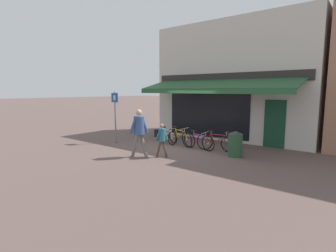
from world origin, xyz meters
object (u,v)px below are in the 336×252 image
Objects in this scene: bicycle_red at (217,142)px; bicycle_orange at (179,137)px; bicycle_purple at (198,141)px; litter_bin at (235,144)px; parking_sign at (115,112)px; pedestrian_adult at (139,128)px; bicycle_silver at (166,136)px; pedestrian_child at (161,136)px.

bicycle_orange is at bearing 168.64° from bicycle_red.
bicycle_orange is 1.87m from bicycle_red.
bicycle_orange is 1.10m from bicycle_purple.
bicycle_purple is 1.77m from litter_bin.
bicycle_orange is 3.30m from parking_sign.
pedestrian_adult is at bearing -70.94° from bicycle_orange.
bicycle_silver is 2.82m from pedestrian_adult.
pedestrian_child reaches higher than bicycle_orange.
bicycle_silver is 0.78m from bicycle_orange.
litter_bin is at bearing 33.35° from pedestrian_adult.
bicycle_red is at bearing 19.04° from bicycle_silver.
parking_sign reaches higher than pedestrian_adult.
bicycle_orange reaches higher than bicycle_purple.
bicycle_orange is 1.81× the size of litter_bin.
bicycle_red is (1.87, 0.05, -0.01)m from bicycle_orange.
litter_bin is at bearing 33.68° from pedestrian_child.
bicycle_orange is 2.87m from litter_bin.
bicycle_purple reaches higher than bicycle_silver.
litter_bin reaches higher than bicycle_purple.
bicycle_red is 1.75× the size of litter_bin.
pedestrian_child is at bearing -37.46° from bicycle_silver.
litter_bin is (2.83, 2.31, -0.61)m from pedestrian_adult.
litter_bin is (2.15, 1.82, -0.31)m from pedestrian_child.
bicycle_silver is at bearing 101.37° from pedestrian_adult.
pedestrian_adult is (-1.84, -2.67, 0.72)m from bicycle_red.
bicycle_purple is at bearing 72.14° from pedestrian_child.
parking_sign is (-2.00, -1.37, 1.14)m from bicycle_silver.
parking_sign is (-2.79, -1.39, 1.11)m from bicycle_orange.
pedestrian_child is at bearing -53.39° from bicycle_orange.
litter_bin is (2.85, -0.31, 0.11)m from bicycle_orange.
bicycle_silver is at bearing 168.62° from bicycle_red.
litter_bin reaches higher than bicycle_red.
pedestrian_adult is 3.70m from litter_bin.
pedestrian_adult is at bearing -105.48° from bicycle_purple.
parking_sign is (-5.64, -1.07, 1.00)m from litter_bin.
bicycle_purple is at bearing 17.80° from parking_sign.
bicycle_purple is 1.31× the size of pedestrian_child.
parking_sign is at bearing 161.30° from pedestrian_child.
bicycle_red reaches higher than bicycle_purple.
pedestrian_child is at bearing -139.75° from litter_bin.
pedestrian_child is (-0.40, -2.00, 0.44)m from bicycle_purple.
bicycle_silver is 0.95× the size of bicycle_red.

